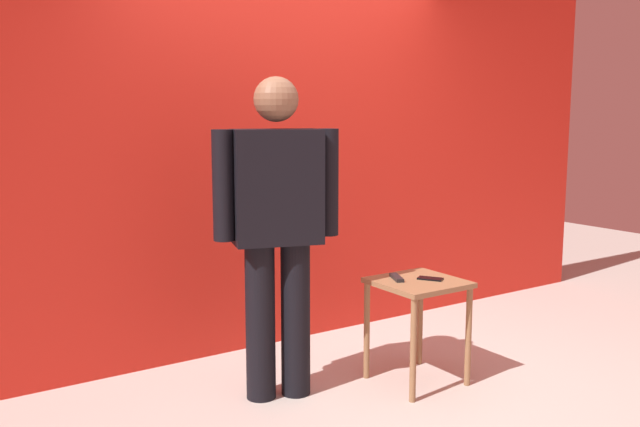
% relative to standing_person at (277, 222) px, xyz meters
% --- Properties ---
extents(ground_plane, '(12.00, 12.00, 0.00)m').
position_rel_standing_person_xyz_m(ground_plane, '(0.57, -0.48, -1.00)').
color(ground_plane, '#B7B2A8').
extents(back_wall_red, '(5.95, 0.12, 3.08)m').
position_rel_standing_person_xyz_m(back_wall_red, '(0.57, 0.86, 0.54)').
color(back_wall_red, red).
rests_on(back_wall_red, ground_plane).
extents(standing_person, '(0.70, 0.37, 1.78)m').
position_rel_standing_person_xyz_m(standing_person, '(0.00, 0.00, 0.00)').
color(standing_person, black).
rests_on(standing_person, ground_plane).
extents(side_table, '(0.48, 0.48, 0.62)m').
position_rel_standing_person_xyz_m(side_table, '(0.79, -0.28, -0.49)').
color(side_table, olive).
rests_on(side_table, ground_plane).
extents(cell_phone, '(0.14, 0.16, 0.01)m').
position_rel_standing_person_xyz_m(cell_phone, '(0.86, -0.31, -0.37)').
color(cell_phone, black).
rests_on(cell_phone, side_table).
extents(tv_remote, '(0.11, 0.17, 0.02)m').
position_rel_standing_person_xyz_m(tv_remote, '(0.70, -0.19, -0.37)').
color(tv_remote, black).
rests_on(tv_remote, side_table).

